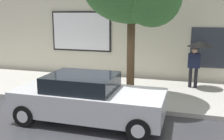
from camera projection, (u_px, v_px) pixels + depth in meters
name	position (u px, v px, depth m)	size (l,w,h in m)	color
ground_plane	(104.00, 121.00, 8.02)	(60.00, 60.00, 0.00)	#333338
sidewalk	(127.00, 91.00, 10.81)	(20.00, 4.00, 0.15)	#A3A099
building_facade	(140.00, 7.00, 12.44)	(20.00, 0.67, 7.00)	beige
parked_car	(88.00, 99.00, 7.87)	(4.44, 1.92, 1.44)	#B7BABF
fire_hydrant	(69.00, 87.00, 9.95)	(0.30, 0.44, 0.70)	red
pedestrian_with_umbrella	(199.00, 50.00, 10.75)	(1.09, 1.09, 1.96)	black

